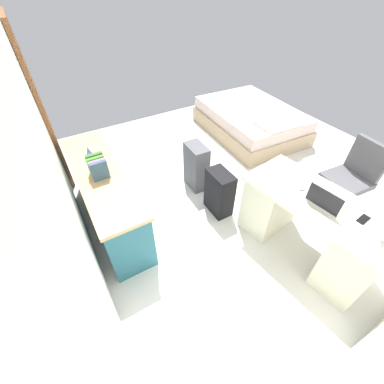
{
  "coord_description": "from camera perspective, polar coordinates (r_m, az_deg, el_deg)",
  "views": [
    {
      "loc": [
        -2.05,
        2.02,
        2.42
      ],
      "look_at": [
        -0.34,
        1.0,
        0.6
      ],
      "focal_mm": 23.66,
      "sensor_mm": 36.0,
      "label": 1
    }
  ],
  "objects": [
    {
      "name": "ground_plane",
      "position": [
        3.76,
        10.54,
        1.53
      ],
      "size": [
        5.41,
        5.41,
        0.0
      ],
      "primitive_type": "plane",
      "color": "silver"
    },
    {
      "name": "wall_back",
      "position": [
        2.36,
        -30.06,
        6.93
      ],
      "size": [
        4.41,
        0.1,
        2.52
      ],
      "primitive_type": "cube",
      "color": "silver",
      "rests_on": "ground_plane"
    },
    {
      "name": "door_wooden",
      "position": [
        3.96,
        -30.77,
        16.04
      ],
      "size": [
        0.88,
        0.05,
        2.04
      ],
      "primitive_type": "cube",
      "color": "brown",
      "rests_on": "ground_plane"
    },
    {
      "name": "desk",
      "position": [
        2.91,
        24.9,
        -6.9
      ],
      "size": [
        1.51,
        0.83,
        0.76
      ],
      "color": "beige",
      "rests_on": "ground_plane"
    },
    {
      "name": "office_chair",
      "position": [
        3.65,
        31.78,
        1.95
      ],
      "size": [
        0.52,
        0.52,
        0.94
      ],
      "color": "black",
      "rests_on": "ground_plane"
    },
    {
      "name": "credenza",
      "position": [
        3.12,
        -18.63,
        -1.15
      ],
      "size": [
        1.8,
        0.48,
        0.76
      ],
      "color": "#235B6B",
      "rests_on": "ground_plane"
    },
    {
      "name": "bed",
      "position": [
        4.98,
        13.06,
        15.43
      ],
      "size": [
        1.98,
        1.51,
        0.58
      ],
      "color": "tan",
      "rests_on": "ground_plane"
    },
    {
      "name": "suitcase_black",
      "position": [
        3.15,
        6.17,
        -0.13
      ],
      "size": [
        0.36,
        0.22,
        0.6
      ],
      "primitive_type": "cube",
      "rotation": [
        0.0,
        0.0,
        -0.01
      ],
      "color": "black",
      "rests_on": "ground_plane"
    },
    {
      "name": "suitcase_spare_grey",
      "position": [
        3.51,
        0.98,
        5.76
      ],
      "size": [
        0.37,
        0.23,
        0.65
      ],
      "primitive_type": "cube",
      "rotation": [
        0.0,
        0.0,
        -0.04
      ],
      "color": "#4C4C51",
      "rests_on": "ground_plane"
    },
    {
      "name": "laptop",
      "position": [
        2.6,
        27.87,
        -1.87
      ],
      "size": [
        0.33,
        0.26,
        0.21
      ],
      "color": "#B7B7BC",
      "rests_on": "desk"
    },
    {
      "name": "computer_mouse",
      "position": [
        2.72,
        23.61,
        0.96
      ],
      "size": [
        0.07,
        0.11,
        0.03
      ],
      "primitive_type": "ellipsoid",
      "rotation": [
        0.0,
        0.0,
        0.12
      ],
      "color": "white",
      "rests_on": "desk"
    },
    {
      "name": "cell_phone_near_laptop",
      "position": [
        2.67,
        34.18,
        -5.11
      ],
      "size": [
        0.08,
        0.14,
        0.01
      ],
      "primitive_type": "cube",
      "rotation": [
        0.0,
        0.0,
        0.09
      ],
      "color": "black",
      "rests_on": "desk"
    },
    {
      "name": "book_row",
      "position": [
        2.78,
        -20.5,
        5.4
      ],
      "size": [
        0.19,
        0.17,
        0.24
      ],
      "color": "#344F63",
      "rests_on": "credenza"
    },
    {
      "name": "figurine_small",
      "position": [
        3.17,
        -22.28,
        8.57
      ],
      "size": [
        0.08,
        0.08,
        0.11
      ],
      "primitive_type": "cone",
      "color": "#4C7FBF",
      "rests_on": "credenza"
    }
  ]
}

